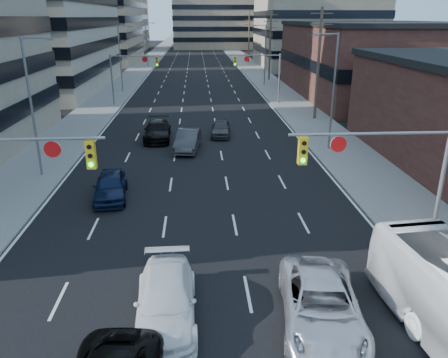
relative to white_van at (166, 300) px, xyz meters
name	(u,v)px	position (x,y,z in m)	size (l,w,h in m)	color
road_surface	(196,52)	(1.25, 125.24, -0.74)	(18.00, 300.00, 0.02)	black
sidewalk_left	(158,52)	(-10.25, 125.24, -0.68)	(5.00, 300.00, 0.15)	slate
sidewalk_right	(233,52)	(12.75, 125.24, -0.68)	(5.00, 300.00, 0.15)	slate
office_left_far	(91,26)	(-22.75, 95.24, 7.25)	(20.00, 30.00, 16.00)	gray
storefront_right_mid	(377,62)	(25.25, 45.24, 3.75)	(20.00, 30.00, 9.00)	#472119
office_right_far	(313,32)	(26.25, 83.24, 6.25)	(22.00, 28.00, 14.00)	gray
bg_block_left	(106,17)	(-26.75, 135.24, 9.25)	(24.00, 24.00, 20.00)	#ADA089
bg_block_right	(301,31)	(33.25, 125.24, 5.25)	(22.00, 22.00, 12.00)	gray
signal_near_left	(5,177)	(-6.21, 3.24, 3.57)	(6.59, 0.33, 6.00)	slate
signal_near_right	(383,169)	(8.70, 3.24, 3.57)	(6.59, 0.33, 6.00)	slate
signal_far_left	(131,69)	(-6.43, 40.24, 3.55)	(6.09, 0.33, 6.00)	slate
signal_far_right	(260,68)	(8.93, 40.24, 3.55)	(6.09, 0.33, 6.00)	slate
utility_pole_block	(318,63)	(13.45, 31.24, 5.02)	(2.20, 0.28, 11.00)	#4C3D2D
utility_pole_midblock	(270,45)	(13.45, 61.24, 5.02)	(2.20, 0.28, 11.00)	#4C3D2D
utility_pole_distant	(249,37)	(13.45, 91.24, 5.02)	(2.20, 0.28, 11.00)	#4C3D2D
streetlight_left_near	(33,102)	(-9.09, 15.24, 4.30)	(2.03, 0.22, 9.00)	slate
streetlight_left_mid	(121,56)	(-9.09, 50.24, 4.30)	(2.03, 0.22, 9.00)	slate
streetlight_left_far	(147,42)	(-9.09, 85.24, 4.30)	(2.03, 0.22, 9.00)	slate
streetlight_right_near	(332,87)	(11.59, 20.24, 4.30)	(2.03, 0.22, 9.00)	slate
streetlight_right_far	(264,52)	(11.59, 55.24, 4.30)	(2.03, 0.22, 9.00)	slate
white_van	(166,300)	(0.00, 0.00, 0.00)	(2.11, 5.20, 1.51)	white
silver_suv	(321,305)	(5.36, -0.66, 0.05)	(2.66, 5.76, 1.60)	silver
sedan_blue	(110,186)	(-3.95, 11.26, 0.02)	(1.84, 4.56, 1.55)	black
sedan_grey_center	(188,140)	(0.45, 20.97, 0.04)	(1.69, 4.86, 1.60)	#363739
sedan_black_far	(157,131)	(-2.26, 24.35, 0.04)	(2.22, 5.47, 1.59)	black
sedan_grey_right	(221,128)	(3.33, 25.25, -0.05)	(1.65, 4.11, 1.40)	#373739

